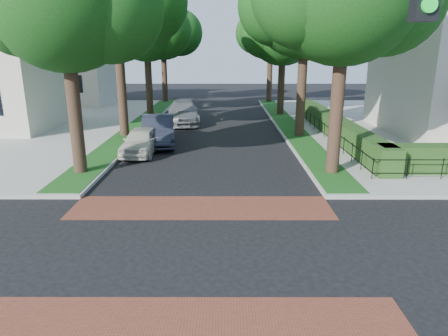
% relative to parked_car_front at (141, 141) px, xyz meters
% --- Properties ---
extents(ground, '(120.00, 120.00, 0.00)m').
position_rel_parked_car_front_xyz_m(ground, '(3.60, -10.84, -0.70)').
color(ground, black).
rests_on(ground, ground).
extents(crosswalk_far, '(9.00, 2.20, 0.01)m').
position_rel_parked_car_front_xyz_m(crosswalk_far, '(3.60, -7.64, -0.69)').
color(crosswalk_far, brown).
rests_on(crosswalk_far, ground).
extents(crosswalk_near, '(9.00, 2.20, 0.01)m').
position_rel_parked_car_front_xyz_m(crosswalk_near, '(3.60, -14.04, -0.69)').
color(crosswalk_near, brown).
rests_on(crosswalk_near, ground).
extents(grass_strip_ne, '(1.60, 29.80, 0.02)m').
position_rel_parked_car_front_xyz_m(grass_strip_ne, '(9.00, 8.26, -0.54)').
color(grass_strip_ne, '#143F12').
rests_on(grass_strip_ne, sidewalk_ne).
extents(grass_strip_nw, '(1.60, 29.80, 0.02)m').
position_rel_parked_car_front_xyz_m(grass_strip_nw, '(-1.80, 8.26, -0.54)').
color(grass_strip_nw, '#143F12').
rests_on(grass_strip_nw, sidewalk_nw).
extents(tree_right_mid, '(8.25, 7.09, 11.22)m').
position_rel_parked_car_front_xyz_m(tree_right_mid, '(9.21, 4.41, 7.29)').
color(tree_right_mid, black).
rests_on(tree_right_mid, sidewalk_ne).
extents(tree_right_far, '(7.25, 6.23, 9.74)m').
position_rel_parked_car_front_xyz_m(tree_right_far, '(9.20, 13.39, 6.21)').
color(tree_right_far, black).
rests_on(tree_right_far, sidewalk_ne).
extents(tree_right_back, '(7.50, 6.45, 10.20)m').
position_rel_parked_car_front_xyz_m(tree_right_back, '(9.20, 22.39, 6.57)').
color(tree_right_back, black).
rests_on(tree_right_back, sidewalk_ne).
extents(tree_left_far, '(7.00, 6.02, 9.86)m').
position_rel_parked_car_front_xyz_m(tree_left_far, '(-1.80, 13.38, 6.42)').
color(tree_left_far, black).
rests_on(tree_left_far, sidewalk_nw).
extents(tree_left_back, '(7.75, 6.66, 10.44)m').
position_rel_parked_car_front_xyz_m(tree_left_back, '(-1.80, 22.40, 6.71)').
color(tree_left_back, black).
rests_on(tree_left_back, sidewalk_nw).
extents(hedge_main_road, '(1.00, 18.00, 1.20)m').
position_rel_parked_car_front_xyz_m(hedge_main_road, '(11.30, 4.16, 0.05)').
color(hedge_main_road, '#204116').
rests_on(hedge_main_road, sidewalk_ne).
extents(fence_main_road, '(0.06, 18.00, 0.90)m').
position_rel_parked_car_front_xyz_m(fence_main_road, '(10.50, 4.16, -0.10)').
color(fence_main_road, black).
rests_on(fence_main_road, sidewalk_ne).
extents(house_left_far, '(10.00, 9.00, 10.14)m').
position_rel_parked_car_front_xyz_m(house_left_far, '(-11.89, 21.16, 4.34)').
color(house_left_far, beige).
rests_on(house_left_far, sidewalk_nw).
extents(parked_car_front, '(1.82, 4.15, 1.39)m').
position_rel_parked_car_front_xyz_m(parked_car_front, '(0.00, 0.00, 0.00)').
color(parked_car_front, beige).
rests_on(parked_car_front, ground).
extents(parked_car_middle, '(2.52, 5.34, 1.69)m').
position_rel_parked_car_front_xyz_m(parked_car_middle, '(0.55, 2.23, 0.15)').
color(parked_car_middle, '#1F222E').
rests_on(parked_car_middle, ground).
extents(parked_car_rear, '(2.89, 5.93, 1.66)m').
position_rel_parked_car_front_xyz_m(parked_car_rear, '(1.30, 9.26, 0.13)').
color(parked_car_rear, slate).
rests_on(parked_car_rear, ground).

